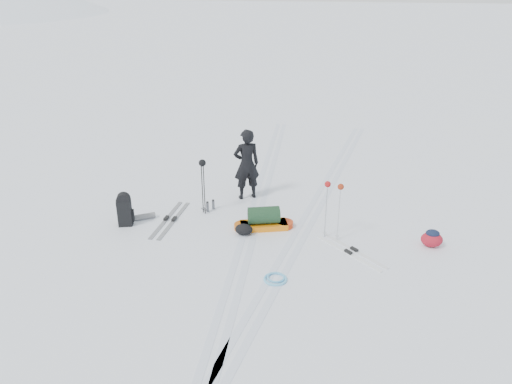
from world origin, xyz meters
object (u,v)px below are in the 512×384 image
pulk_sled (264,220)px  skier (247,164)px  ski_poles_black (203,170)px  expedition_rucksack (127,210)px

pulk_sled → skier: bearing=96.7°
ski_poles_black → skier: bearing=38.0°
skier → expedition_rucksack: 3.21m
skier → ski_poles_black: (-0.83, -1.10, 0.21)m
skier → ski_poles_black: size_ratio=1.33×
expedition_rucksack → ski_poles_black: size_ratio=0.58×
skier → pulk_sled: 1.91m
expedition_rucksack → pulk_sled: bearing=-9.7°
expedition_rucksack → ski_poles_black: bearing=13.0°
skier → expedition_rucksack: bearing=12.4°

